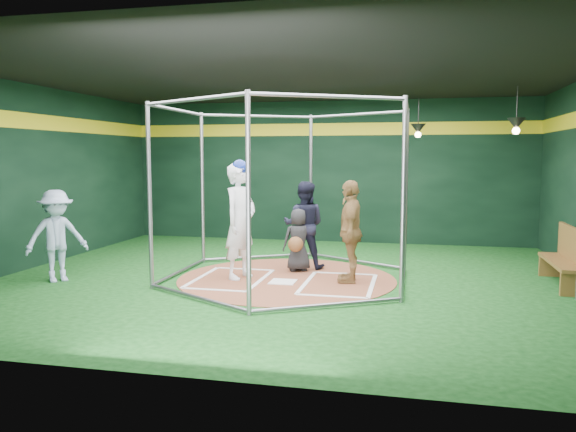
% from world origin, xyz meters
% --- Properties ---
extents(room_shell, '(10.10, 9.10, 3.53)m').
position_xyz_m(room_shell, '(0.00, 0.01, 1.75)').
color(room_shell, '#0D3B10').
rests_on(room_shell, ground).
extents(clay_disc, '(3.80, 3.80, 0.01)m').
position_xyz_m(clay_disc, '(0.00, 0.00, 0.01)').
color(clay_disc, brown).
rests_on(clay_disc, ground).
extents(home_plate, '(0.43, 0.43, 0.01)m').
position_xyz_m(home_plate, '(0.00, -0.30, 0.02)').
color(home_plate, white).
rests_on(home_plate, clay_disc).
extents(batter_box_left, '(1.17, 1.77, 0.01)m').
position_xyz_m(batter_box_left, '(-0.95, -0.25, 0.02)').
color(batter_box_left, white).
rests_on(batter_box_left, clay_disc).
extents(batter_box_right, '(1.17, 1.77, 0.01)m').
position_xyz_m(batter_box_right, '(0.95, -0.25, 0.02)').
color(batter_box_right, white).
rests_on(batter_box_right, clay_disc).
extents(batting_cage, '(4.05, 4.67, 3.00)m').
position_xyz_m(batting_cage, '(-0.00, -0.00, 1.50)').
color(batting_cage, gray).
rests_on(batting_cage, ground).
extents(pendant_lamp_near, '(0.34, 0.34, 0.90)m').
position_xyz_m(pendant_lamp_near, '(2.20, 3.60, 2.74)').
color(pendant_lamp_near, black).
rests_on(pendant_lamp_near, room_shell).
extents(pendant_lamp_far, '(0.34, 0.34, 0.90)m').
position_xyz_m(pendant_lamp_far, '(4.00, 2.00, 2.74)').
color(pendant_lamp_far, black).
rests_on(pendant_lamp_far, room_shell).
extents(batter_figure, '(0.68, 0.84, 2.07)m').
position_xyz_m(batter_figure, '(-0.80, -0.14, 1.04)').
color(batter_figure, silver).
rests_on(batter_figure, clay_disc).
extents(visitor_leopard, '(0.50, 1.05, 1.73)m').
position_xyz_m(visitor_leopard, '(1.11, -0.01, 0.88)').
color(visitor_leopard, tan).
rests_on(visitor_leopard, clay_disc).
extents(catcher_figure, '(0.67, 0.68, 1.17)m').
position_xyz_m(catcher_figure, '(0.06, 0.67, 0.59)').
color(catcher_figure, black).
rests_on(catcher_figure, clay_disc).
extents(umpire, '(0.82, 0.65, 1.66)m').
position_xyz_m(umpire, '(0.11, 0.98, 0.84)').
color(umpire, black).
rests_on(umpire, clay_disc).
extents(bystander_blue, '(1.12, 1.15, 1.57)m').
position_xyz_m(bystander_blue, '(-3.80, -1.03, 0.79)').
color(bystander_blue, '#9FB3D3').
rests_on(bystander_blue, ground).
extents(dugout_bench, '(0.39, 1.68, 0.98)m').
position_xyz_m(dugout_bench, '(4.63, 0.51, 0.50)').
color(dugout_bench, brown).
rests_on(dugout_bench, ground).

